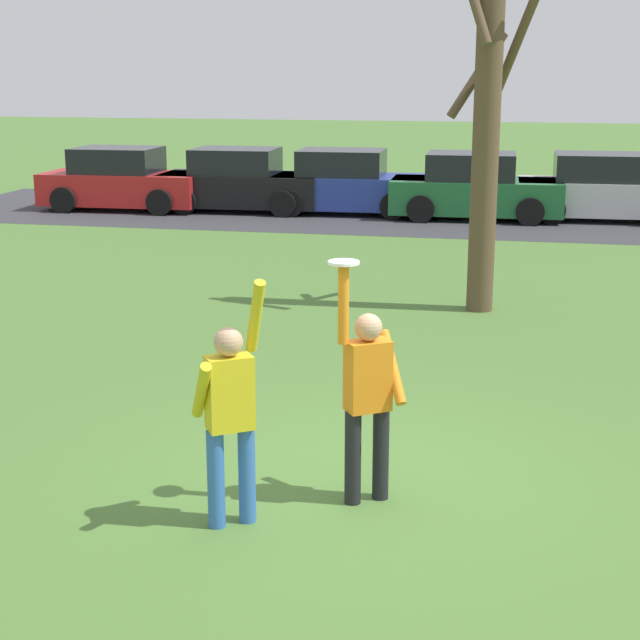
{
  "coord_description": "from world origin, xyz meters",
  "views": [
    {
      "loc": [
        1.34,
        -8.19,
        3.61
      ],
      "look_at": [
        -0.38,
        -0.01,
        1.46
      ],
      "focal_mm": 55.62,
      "sensor_mm": 36.0,
      "label": 1
    }
  ],
  "objects_px": {
    "parked_car_silver": "(603,190)",
    "bare_tree_tall": "(487,124)",
    "parked_car_red": "(122,181)",
    "person_catcher": "(368,391)",
    "frisbee_disc": "(344,263)",
    "parked_car_green": "(475,189)",
    "parked_car_blue": "(346,184)",
    "person_defender": "(230,410)",
    "parked_car_black": "(240,182)"
  },
  "relations": [
    {
      "from": "parked_car_blue",
      "to": "parked_car_silver",
      "type": "relative_size",
      "value": 1.0
    },
    {
      "from": "parked_car_silver",
      "to": "bare_tree_tall",
      "type": "xyz_separation_m",
      "value": [
        -2.4,
        -9.83,
        2.06
      ]
    },
    {
      "from": "parked_car_red",
      "to": "parked_car_blue",
      "type": "xyz_separation_m",
      "value": [
        5.79,
        0.51,
        0.0
      ]
    },
    {
      "from": "frisbee_disc",
      "to": "parked_car_green",
      "type": "bearing_deg",
      "value": 89.51
    },
    {
      "from": "person_defender",
      "to": "parked_car_blue",
      "type": "distance_m",
      "value": 17.64
    },
    {
      "from": "frisbee_disc",
      "to": "bare_tree_tall",
      "type": "height_order",
      "value": "bare_tree_tall"
    },
    {
      "from": "person_catcher",
      "to": "parked_car_black",
      "type": "height_order",
      "value": "person_catcher"
    },
    {
      "from": "parked_car_blue",
      "to": "bare_tree_tall",
      "type": "distance_m",
      "value": 10.62
    },
    {
      "from": "person_defender",
      "to": "bare_tree_tall",
      "type": "distance_m",
      "value": 8.17
    },
    {
      "from": "frisbee_disc",
      "to": "parked_car_blue",
      "type": "xyz_separation_m",
      "value": [
        -3.09,
        16.95,
        -1.37
      ]
    },
    {
      "from": "person_defender",
      "to": "parked_car_blue",
      "type": "bearing_deg",
      "value": 63.64
    },
    {
      "from": "parked_car_black",
      "to": "frisbee_disc",
      "type": "bearing_deg",
      "value": -72.52
    },
    {
      "from": "frisbee_disc",
      "to": "parked_car_black",
      "type": "height_order",
      "value": "frisbee_disc"
    },
    {
      "from": "parked_car_red",
      "to": "parked_car_silver",
      "type": "bearing_deg",
      "value": 1.59
    },
    {
      "from": "parked_car_green",
      "to": "parked_car_silver",
      "type": "height_order",
      "value": "same"
    },
    {
      "from": "frisbee_disc",
      "to": "parked_car_blue",
      "type": "relative_size",
      "value": 0.06
    },
    {
      "from": "person_catcher",
      "to": "bare_tree_tall",
      "type": "distance_m",
      "value": 7.39
    },
    {
      "from": "parked_car_black",
      "to": "bare_tree_tall",
      "type": "xyz_separation_m",
      "value": [
        6.59,
        -9.52,
        2.06
      ]
    },
    {
      "from": "parked_car_silver",
      "to": "bare_tree_tall",
      "type": "relative_size",
      "value": 0.78
    },
    {
      "from": "parked_car_blue",
      "to": "bare_tree_tall",
      "type": "xyz_separation_m",
      "value": [
        3.86,
        -9.67,
        2.06
      ]
    },
    {
      "from": "person_defender",
      "to": "parked_car_green",
      "type": "height_order",
      "value": "person_defender"
    },
    {
      "from": "parked_car_green",
      "to": "bare_tree_tall",
      "type": "relative_size",
      "value": 0.78
    },
    {
      "from": "person_catcher",
      "to": "parked_car_blue",
      "type": "bearing_deg",
      "value": -112.77
    },
    {
      "from": "parked_car_green",
      "to": "person_defender",
      "type": "bearing_deg",
      "value": -94.77
    },
    {
      "from": "person_catcher",
      "to": "parked_car_green",
      "type": "distance_m",
      "value": 16.55
    },
    {
      "from": "parked_car_red",
      "to": "parked_car_silver",
      "type": "relative_size",
      "value": 1.0
    },
    {
      "from": "person_catcher",
      "to": "parked_car_silver",
      "type": "relative_size",
      "value": 0.5
    },
    {
      "from": "frisbee_disc",
      "to": "parked_car_blue",
      "type": "bearing_deg",
      "value": 100.34
    },
    {
      "from": "parked_car_silver",
      "to": "parked_car_green",
      "type": "bearing_deg",
      "value": -173.42
    },
    {
      "from": "parked_car_red",
      "to": "bare_tree_tall",
      "type": "distance_m",
      "value": 13.46
    },
    {
      "from": "person_defender",
      "to": "bare_tree_tall",
      "type": "height_order",
      "value": "bare_tree_tall"
    },
    {
      "from": "person_defender",
      "to": "person_catcher",
      "type": "bearing_deg",
      "value": 0.0
    },
    {
      "from": "person_defender",
      "to": "parked_car_red",
      "type": "bearing_deg",
      "value": 81.63
    },
    {
      "from": "person_catcher",
      "to": "parked_car_black",
      "type": "relative_size",
      "value": 0.5
    },
    {
      "from": "person_catcher",
      "to": "parked_car_red",
      "type": "relative_size",
      "value": 0.5
    },
    {
      "from": "parked_car_green",
      "to": "parked_car_black",
      "type": "bearing_deg",
      "value": 177.18
    },
    {
      "from": "person_catcher",
      "to": "parked_car_silver",
      "type": "distance_m",
      "value": 17.24
    },
    {
      "from": "parked_car_red",
      "to": "frisbee_disc",
      "type": "bearing_deg",
      "value": -63.23
    },
    {
      "from": "parked_car_black",
      "to": "parked_car_blue",
      "type": "xyz_separation_m",
      "value": [
        2.72,
        0.15,
        0.0
      ]
    },
    {
      "from": "person_defender",
      "to": "parked_car_silver",
      "type": "xyz_separation_m",
      "value": [
        3.98,
        17.65,
        -0.25
      ]
    },
    {
      "from": "person_defender",
      "to": "parked_car_silver",
      "type": "bearing_deg",
      "value": 43.49
    },
    {
      "from": "person_defender",
      "to": "frisbee_disc",
      "type": "height_order",
      "value": "frisbee_disc"
    },
    {
      "from": "parked_car_black",
      "to": "person_catcher",
      "type": "bearing_deg",
      "value": -71.82
    },
    {
      "from": "frisbee_disc",
      "to": "person_catcher",
      "type": "bearing_deg",
      "value": 33.8
    },
    {
      "from": "frisbee_disc",
      "to": "parked_car_blue",
      "type": "distance_m",
      "value": 17.28
    },
    {
      "from": "parked_car_black",
      "to": "parked_car_silver",
      "type": "xyz_separation_m",
      "value": [
        8.99,
        0.31,
        0.0
      ]
    },
    {
      "from": "person_catcher",
      "to": "bare_tree_tall",
      "type": "height_order",
      "value": "bare_tree_tall"
    },
    {
      "from": "parked_car_silver",
      "to": "person_catcher",
      "type": "bearing_deg",
      "value": -101.59
    },
    {
      "from": "parked_car_silver",
      "to": "frisbee_disc",
      "type": "bearing_deg",
      "value": -102.12
    },
    {
      "from": "frisbee_disc",
      "to": "parked_car_blue",
      "type": "height_order",
      "value": "frisbee_disc"
    }
  ]
}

